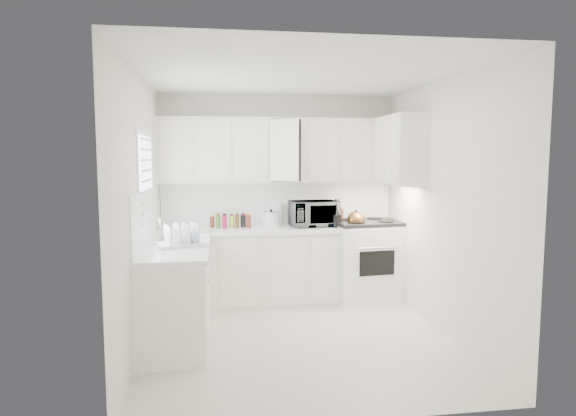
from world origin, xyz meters
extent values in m
plane|color=silver|center=(0.00, 0.00, 0.00)|extent=(3.20, 3.20, 0.00)
plane|color=white|center=(0.00, 0.00, 2.60)|extent=(3.20, 3.20, 0.00)
plane|color=white|center=(0.00, 1.60, 1.30)|extent=(3.00, 0.00, 3.00)
plane|color=white|center=(0.00, -1.60, 1.30)|extent=(3.00, 0.00, 3.00)
plane|color=white|center=(-1.50, 0.00, 1.30)|extent=(0.00, 3.20, 3.20)
plane|color=white|center=(1.50, 0.00, 1.30)|extent=(0.00, 3.20, 3.20)
cube|color=white|center=(-0.39, 1.29, 0.93)|extent=(2.24, 0.64, 0.05)
cube|color=white|center=(-1.19, 0.20, 0.93)|extent=(0.64, 1.62, 0.05)
cube|color=white|center=(0.00, 1.59, 1.23)|extent=(2.98, 0.02, 0.55)
cube|color=white|center=(-1.49, 0.20, 1.23)|extent=(0.02, 1.60, 0.55)
imported|color=gray|center=(0.42, 1.32, 1.15)|extent=(0.61, 0.38, 0.39)
cylinder|color=white|center=(0.00, 1.52, 1.08)|extent=(0.12, 0.12, 0.27)
cylinder|color=maroon|center=(-0.85, 1.42, 1.02)|extent=(0.06, 0.06, 0.13)
cylinder|color=#467B29|center=(-0.78, 1.33, 1.02)|extent=(0.06, 0.06, 0.13)
cylinder|color=#B51844|center=(-0.70, 1.42, 1.02)|extent=(0.06, 0.06, 0.13)
cylinder|color=#C9DA33|center=(-0.62, 1.33, 1.02)|extent=(0.06, 0.06, 0.13)
cylinder|color=brown|center=(-0.55, 1.42, 1.02)|extent=(0.06, 0.06, 0.13)
cylinder|color=black|center=(-0.47, 1.33, 1.02)|extent=(0.06, 0.06, 0.13)
cylinder|color=maroon|center=(-0.40, 1.42, 1.02)|extent=(0.06, 0.06, 0.13)
cylinder|color=#B51844|center=(0.58, 1.46, 1.05)|extent=(0.06, 0.06, 0.19)
cylinder|color=#C9DA33|center=(0.64, 1.40, 1.05)|extent=(0.06, 0.06, 0.19)
cylinder|color=brown|center=(0.69, 1.46, 1.05)|extent=(0.06, 0.06, 0.19)
cylinder|color=black|center=(0.74, 1.40, 1.05)|extent=(0.06, 0.06, 0.19)
cylinder|color=maroon|center=(0.80, 1.46, 1.05)|extent=(0.06, 0.06, 0.19)
camera|label=1|loc=(-0.77, -4.74, 1.82)|focal=30.78mm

